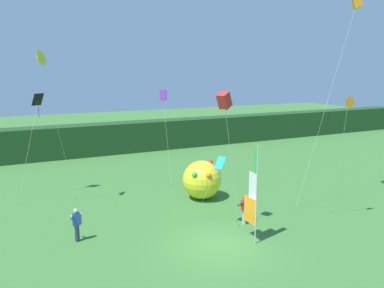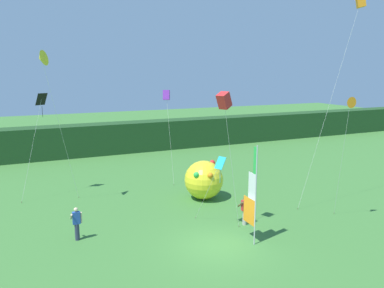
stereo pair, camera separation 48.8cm
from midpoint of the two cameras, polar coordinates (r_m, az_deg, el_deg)
The scene contains 13 objects.
ground_plane at distance 18.49m, azimuth 3.28°, elevation -15.03°, with size 120.00×120.00×0.00m, color #3D7533.
distant_treeline at distance 38.40m, azimuth -12.94°, elevation 0.82°, with size 80.00×2.40×2.97m, color #1E421E.
banner_flag at distance 18.25m, azimuth 8.36°, elevation -7.70°, with size 0.06×1.03×4.79m.
person_near_banner at distance 19.45m, azimuth -17.63°, elevation -11.36°, with size 0.55×0.48×1.65m.
person_mid_field at distance 20.65m, azimuth 7.18°, elevation -9.66°, with size 0.55×0.48×1.60m.
inflatable_balloon at distance 24.32m, azimuth 0.92°, elevation -5.39°, with size 2.47×2.49×2.47m.
kite_orange_box_0 at distance 24.69m, azimuth 22.91°, elevation 18.79°, with size 3.70×0.68×12.26m.
kite_purple_box_1 at distance 27.88m, azimuth -4.86°, elevation 7.28°, with size 0.67×2.08×6.71m.
kite_black_diamond_2 at distance 25.75m, azimuth -22.75°, elevation 5.51°, with size 2.05×1.27×6.70m.
kite_yellow_delta_3 at distance 22.89m, azimuth -22.56°, elevation 11.73°, with size 2.14×1.97×9.21m.
kite_red_box_4 at distance 18.37m, azimuth 4.11°, elevation 6.48°, with size 1.54×0.76×7.13m.
kite_orange_delta_5 at distance 20.73m, azimuth 21.77°, elevation 5.71°, with size 1.22×1.56×6.82m.
kite_cyan_diamond_6 at distance 19.33m, azimuth 3.34°, elevation -3.36°, with size 0.84×2.09×3.82m.
Camera 1 is at (-8.26, -14.44, 8.13)m, focal length 35.55 mm.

